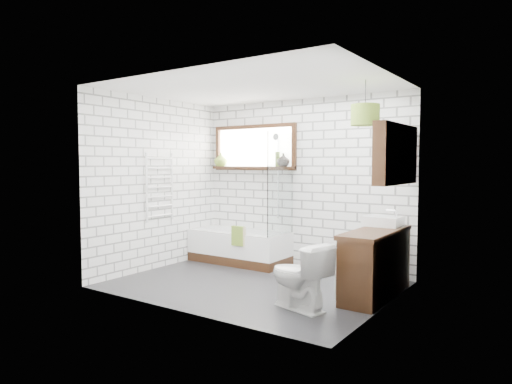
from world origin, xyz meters
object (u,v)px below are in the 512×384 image
Objects in this scene: bathtub at (239,246)px; pendant at (365,115)px; vanity at (376,263)px; basin at (383,221)px; toilet at (299,275)px.

bathtub is 4.75× the size of pendant.
bathtub is 2.47m from vanity.
bathtub is at bearing 166.39° from vanity.
vanity is 3.13× the size of basin.
basin is at bearing -4.47° from bathtub.
vanity is (2.40, -0.58, 0.13)m from bathtub.
vanity is at bearing -81.42° from basin.
vanity is 1.72m from pendant.
toilet is (1.88, -1.49, 0.11)m from bathtub.
bathtub is 1.15× the size of vanity.
toilet is (-0.52, -0.91, -0.03)m from vanity.
bathtub is 2.40m from toilet.
basin is at bearing 79.54° from pendant.
toilet is at bearing -113.39° from pendant.
toilet is 2.19× the size of pendant.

